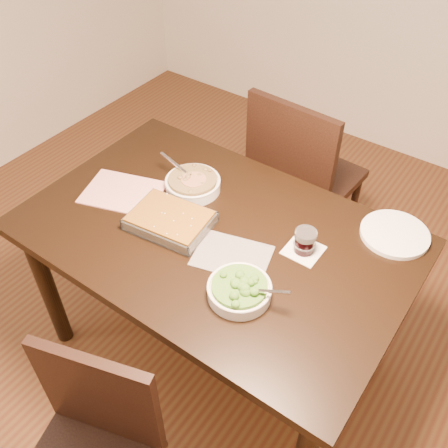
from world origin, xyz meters
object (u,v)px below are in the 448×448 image
at_px(stew_bowl, 193,183).
at_px(dinner_plate, 395,234).
at_px(wine_tumbler, 305,241).
at_px(baking_dish, 170,221).
at_px(broccoli_bowl, 239,290).
at_px(chair_far, 299,174).
at_px(table, 215,250).

xyz_separation_m(stew_bowl, dinner_plate, (0.75, 0.22, -0.02)).
xyz_separation_m(wine_tumbler, dinner_plate, (0.23, 0.26, -0.04)).
xyz_separation_m(stew_bowl, baking_dish, (0.06, -0.21, -0.00)).
distance_m(broccoli_bowl, chair_far, 0.99).
distance_m(table, broccoli_bowl, 0.33).
bearing_deg(table, chair_far, 92.83).
bearing_deg(stew_bowl, table, -34.02).
relative_size(stew_bowl, dinner_plate, 1.00).
height_order(broccoli_bowl, wine_tumbler, wine_tumbler).
xyz_separation_m(wine_tumbler, chair_far, (-0.34, 0.63, -0.26)).
bearing_deg(wine_tumbler, baking_dish, -159.22).
xyz_separation_m(table, stew_bowl, (-0.21, 0.14, 0.13)).
xyz_separation_m(baking_dish, chair_far, (0.11, 0.80, -0.24)).
distance_m(baking_dish, wine_tumbler, 0.49).
xyz_separation_m(stew_bowl, broccoli_bowl, (0.45, -0.33, -0.00)).
xyz_separation_m(baking_dish, wine_tumbler, (0.46, 0.17, 0.02)).
bearing_deg(broccoli_bowl, wine_tumbler, 76.57).
height_order(table, broccoli_bowl, broccoli_bowl).
xyz_separation_m(table, wine_tumbler, (0.31, 0.10, 0.14)).
distance_m(broccoli_bowl, baking_dish, 0.41).
relative_size(wine_tumbler, dinner_plate, 0.35).
bearing_deg(dinner_plate, stew_bowl, -163.94).
distance_m(baking_dish, chair_far, 0.85).
height_order(table, stew_bowl, stew_bowl).
height_order(baking_dish, dinner_plate, baking_dish).
bearing_deg(broccoli_bowl, chair_far, 106.54).
xyz_separation_m(table, chair_far, (-0.04, 0.73, -0.12)).
height_order(stew_bowl, wine_tumbler, wine_tumbler).
bearing_deg(stew_bowl, dinner_plate, 16.06).
bearing_deg(wine_tumbler, stew_bowl, 175.67).
bearing_deg(baking_dish, chair_far, 74.76).
bearing_deg(table, dinner_plate, 33.77).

